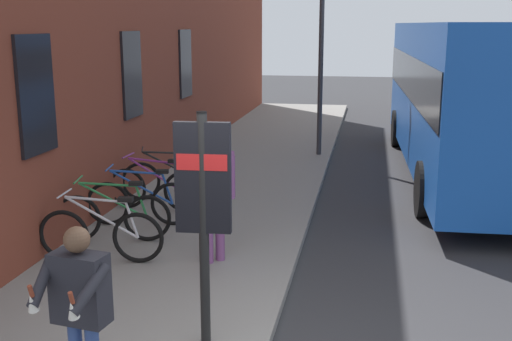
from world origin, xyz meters
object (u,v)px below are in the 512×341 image
at_px(transit_info_sign, 203,193).
at_px(city_bus, 467,90).
at_px(bicycle_nearest_sign, 170,179).
at_px(street_lamp, 322,20).
at_px(bicycle_by_door, 101,234).
at_px(pedestrian_by_facade, 213,184).
at_px(bicycle_mid_rack, 141,202).
at_px(bicycle_end_of_row, 155,188).
at_px(bicycle_far_end, 113,216).
at_px(tourist_with_hotdogs, 79,300).

xyz_separation_m(transit_info_sign, city_bus, (8.72, -3.63, 0.20)).
distance_m(bicycle_nearest_sign, street_lamp, 6.01).
xyz_separation_m(bicycle_by_door, pedestrian_by_facade, (0.28, -1.53, 0.71)).
relative_size(bicycle_by_door, street_lamp, 0.32).
bearing_deg(bicycle_by_door, bicycle_nearest_sign, 1.19).
bearing_deg(street_lamp, bicycle_mid_rack, 159.37).
xyz_separation_m(bicycle_end_of_row, bicycle_nearest_sign, (0.75, -0.03, 0.00)).
xyz_separation_m(bicycle_by_door, bicycle_mid_rack, (1.64, 0.04, -0.00)).
relative_size(bicycle_end_of_row, city_bus, 0.17).
bearing_deg(bicycle_by_door, bicycle_far_end, 12.09).
bearing_deg(transit_info_sign, bicycle_mid_rack, 29.30).
distance_m(bicycle_end_of_row, bicycle_nearest_sign, 0.75).
xyz_separation_m(bicycle_nearest_sign, tourist_with_hotdogs, (-6.54, -1.35, 0.62)).
height_order(city_bus, pedestrian_by_facade, city_bus).
height_order(bicycle_by_door, city_bus, city_bus).
bearing_deg(bicycle_mid_rack, pedestrian_by_facade, -131.05).
bearing_deg(tourist_with_hotdogs, pedestrian_by_facade, -3.88).
bearing_deg(transit_info_sign, bicycle_nearest_sign, 21.49).
height_order(transit_info_sign, tourist_with_hotdogs, transit_info_sign).
bearing_deg(street_lamp, city_bus, -109.99).
xyz_separation_m(bicycle_by_door, bicycle_nearest_sign, (3.26, 0.07, -0.00)).
distance_m(transit_info_sign, tourist_with_hotdogs, 1.59).
height_order(bicycle_mid_rack, bicycle_end_of_row, same).
distance_m(bicycle_nearest_sign, tourist_with_hotdogs, 6.70).
xyz_separation_m(transit_info_sign, street_lamp, (9.92, -0.33, 1.69)).
relative_size(bicycle_mid_rack, bicycle_end_of_row, 0.99).
distance_m(tourist_with_hotdogs, street_lamp, 11.50).
height_order(pedestrian_by_facade, tourist_with_hotdogs, pedestrian_by_facade).
bearing_deg(pedestrian_by_facade, transit_info_sign, -168.26).
distance_m(city_bus, tourist_with_hotdogs, 10.95).
height_order(bicycle_nearest_sign, tourist_with_hotdogs, tourist_with_hotdogs).
bearing_deg(bicycle_far_end, transit_info_sign, -142.20).
xyz_separation_m(city_bus, street_lamp, (1.20, 3.30, 1.49)).
relative_size(bicycle_by_door, transit_info_sign, 0.74).
relative_size(bicycle_far_end, transit_info_sign, 0.73).
bearing_deg(bicycle_far_end, bicycle_mid_rack, -9.27).
height_order(bicycle_far_end, transit_info_sign, transit_info_sign).
xyz_separation_m(bicycle_far_end, city_bus, (5.92, -5.80, 1.41)).
height_order(bicycle_far_end, city_bus, city_bus).
bearing_deg(tourist_with_hotdogs, bicycle_mid_rack, 15.04).
distance_m(bicycle_end_of_row, tourist_with_hotdogs, 5.99).
distance_m(bicycle_mid_rack, tourist_with_hotdogs, 5.14).
distance_m(bicycle_nearest_sign, city_bus, 6.82).
distance_m(bicycle_nearest_sign, pedestrian_by_facade, 3.45).
relative_size(city_bus, street_lamp, 1.89).
relative_size(bicycle_far_end, street_lamp, 0.31).
relative_size(bicycle_far_end, bicycle_end_of_row, 0.99).
relative_size(bicycle_by_door, city_bus, 0.17).
relative_size(tourist_with_hotdogs, street_lamp, 0.29).
relative_size(bicycle_mid_rack, transit_info_sign, 0.73).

